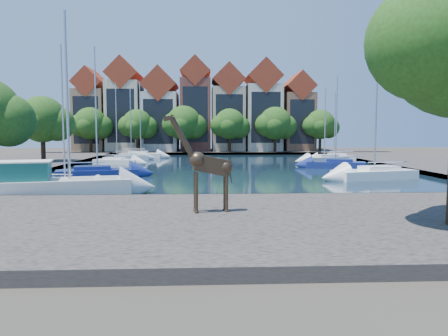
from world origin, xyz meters
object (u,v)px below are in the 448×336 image
object	(u,v)px
giraffe_statue	(207,165)
sailboat_right_a	(374,172)
sailboat_left_a	(65,185)
motorsailer	(45,183)

from	to	relation	value
giraffe_statue	sailboat_right_a	distance (m)	22.07
sailboat_left_a	sailboat_right_a	bearing A→B (deg)	15.69
sailboat_left_a	sailboat_right_a	world-z (taller)	sailboat_right_a
giraffe_statue	sailboat_left_a	bearing A→B (deg)	134.22
sailboat_right_a	giraffe_statue	bearing A→B (deg)	-131.34
sailboat_left_a	sailboat_right_a	distance (m)	24.95
giraffe_statue	sailboat_left_a	xyz separation A→B (m)	(-9.50, 9.76, -2.10)
motorsailer	sailboat_right_a	xyz separation A→B (m)	(24.62, 8.82, -0.30)
giraffe_statue	sailboat_right_a	size ratio (longest dim) A/B	0.44
sailboat_left_a	sailboat_right_a	xyz separation A→B (m)	(24.02, 6.75, 0.09)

